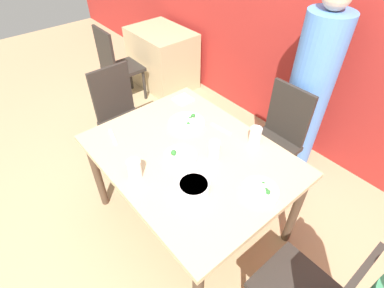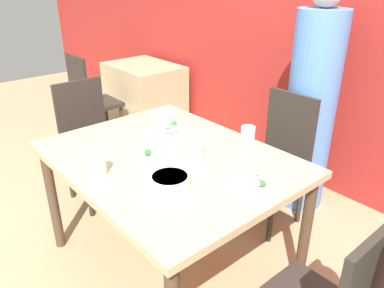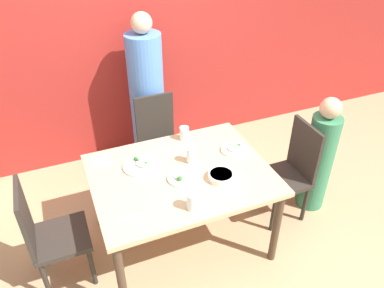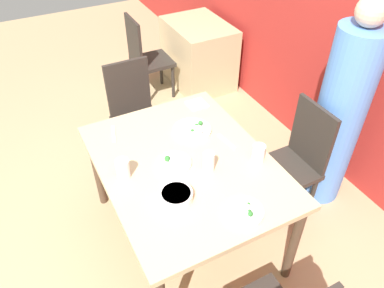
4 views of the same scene
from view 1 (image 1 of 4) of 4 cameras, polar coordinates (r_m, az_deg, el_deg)
name	(u,v)px [view 1 (image 1 of 4)]	position (r m, az deg, el deg)	size (l,w,h in m)	color
ground_plane	(191,219)	(2.56, -0.25, -14.08)	(10.00, 10.00, 0.00)	tan
wall_back	(342,10)	(2.82, 26.73, 21.85)	(10.00, 0.06, 2.70)	#A82823
dining_table	(190,162)	(2.04, -0.30, -3.43)	(1.34, 1.04, 0.75)	tan
chair_adult_spot	(276,137)	(2.62, 15.74, 1.31)	(0.40, 0.40, 0.92)	#2D2823
chair_empty_left	(122,115)	(2.84, -13.28, 5.35)	(0.40, 0.40, 0.92)	#2D2823
person_adult	(308,96)	(2.72, 21.15, 8.56)	(0.34, 0.34, 1.64)	#5184D1
bowl_curry	(194,186)	(1.76, 0.32, -8.09)	(0.19, 0.19, 0.05)	white
plate_rice_adult	(188,123)	(2.22, -0.83, 4.10)	(0.27, 0.27, 0.05)	white
plate_rice_child	(260,190)	(1.80, 12.83, -8.51)	(0.22, 0.22, 0.05)	white
plate_noodles	(180,155)	(1.96, -2.24, -2.09)	(0.22, 0.22, 0.06)	white
glass_water_tall	(135,169)	(1.84, -10.89, -4.70)	(0.08, 0.08, 0.13)	silver
glass_water_short	(214,150)	(1.93, 4.27, -1.08)	(0.07, 0.07, 0.13)	silver
glass_water_center	(255,135)	(2.09, 11.98, 1.67)	(0.08, 0.08, 0.12)	silver
napkin_folded	(183,99)	(2.50, -1.71, 8.51)	(0.14, 0.14, 0.01)	white
fork_steel	(221,129)	(2.19, 5.54, 2.89)	(0.18, 0.04, 0.01)	silver
spoon_steel	(113,137)	(2.19, -14.84, 1.32)	(0.18, 0.07, 0.01)	silver
background_table	(162,58)	(4.08, -5.67, 15.93)	(0.82, 0.61, 0.73)	tan
chair_background	(117,64)	(3.74, -14.12, 14.49)	(0.40, 0.40, 0.92)	#2D2823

